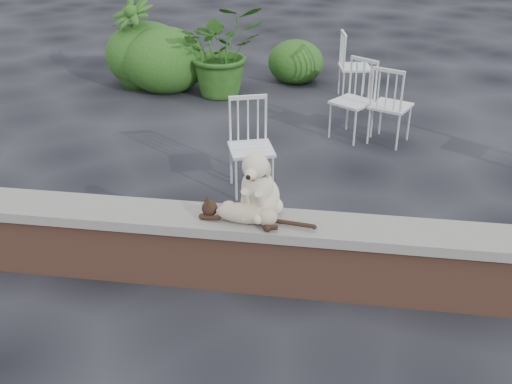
# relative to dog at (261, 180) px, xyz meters

# --- Properties ---
(ground) EXTENTS (60.00, 60.00, 0.00)m
(ground) POSITION_rel_dog_xyz_m (0.44, -0.09, -0.85)
(ground) COLOR black
(ground) RESTS_ON ground
(brick_wall) EXTENTS (6.00, 0.30, 0.50)m
(brick_wall) POSITION_rel_dog_xyz_m (0.44, -0.09, -0.60)
(brick_wall) COLOR brown
(brick_wall) RESTS_ON ground
(capstone) EXTENTS (6.20, 0.40, 0.08)m
(capstone) POSITION_rel_dog_xyz_m (0.44, -0.09, -0.31)
(capstone) COLOR slate
(capstone) RESTS_ON brick_wall
(dog) EXTENTS (0.44, 0.53, 0.55)m
(dog) POSITION_rel_dog_xyz_m (0.00, 0.00, 0.00)
(dog) COLOR beige
(dog) RESTS_ON capstone
(cat) EXTENTS (1.04, 0.43, 0.17)m
(cat) POSITION_rel_dog_xyz_m (-0.08, -0.15, -0.19)
(cat) COLOR tan
(cat) RESTS_ON capstone
(chair_c) EXTENTS (0.74, 0.74, 0.94)m
(chair_c) POSITION_rel_dog_xyz_m (1.12, 2.94, -0.38)
(chair_c) COLOR white
(chair_c) RESTS_ON ground
(chair_b) EXTENTS (0.78, 0.78, 0.94)m
(chair_b) POSITION_rel_dog_xyz_m (0.68, 3.02, -0.38)
(chair_b) COLOR white
(chair_b) RESTS_ON ground
(chair_e) EXTENTS (0.65, 0.65, 0.94)m
(chair_e) POSITION_rel_dog_xyz_m (0.70, 4.51, -0.38)
(chair_e) COLOR white
(chair_e) RESTS_ON ground
(chair_a) EXTENTS (0.71, 0.71, 0.94)m
(chair_a) POSITION_rel_dog_xyz_m (-0.30, 1.46, -0.38)
(chair_a) COLOR white
(chair_a) RESTS_ON ground
(potted_plant_a) EXTENTS (1.48, 1.40, 1.31)m
(potted_plant_a) POSITION_rel_dog_xyz_m (-1.17, 4.40, -0.20)
(potted_plant_a) COLOR #244E16
(potted_plant_a) RESTS_ON ground
(potted_plant_b) EXTENTS (1.01, 1.01, 1.31)m
(potted_plant_b) POSITION_rel_dog_xyz_m (-2.54, 4.60, -0.20)
(potted_plant_b) COLOR #244E16
(potted_plant_b) RESTS_ON ground
(shrubbery) EXTENTS (3.27, 1.64, 0.99)m
(shrubbery) POSITION_rel_dog_xyz_m (-1.95, 4.71, -0.44)
(shrubbery) COLOR #244E16
(shrubbery) RESTS_ON ground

